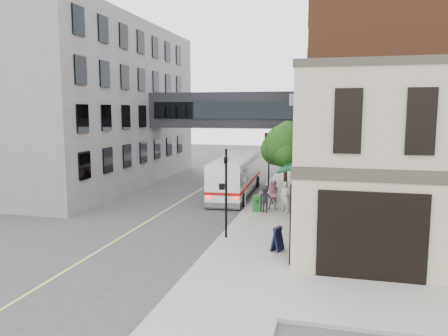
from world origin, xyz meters
The scene contains 17 objects.
ground centered at (0.00, 0.00, 0.00)m, with size 120.00×120.00×0.00m, color #38383A.
sidewalk_main centered at (2.00, 14.00, 0.07)m, with size 4.00×60.00×0.15m, color gray.
corner_building centered at (8.97, 2.00, 4.21)m, with size 10.19×8.12×8.45m.
brick_building centered at (9.98, 15.00, 6.99)m, with size 13.76×18.00×14.00m.
opposite_building centered at (-17.00, 16.00, 7.00)m, with size 14.00×24.00×14.00m, color slate.
skyway_bridge centered at (-3.00, 18.00, 6.50)m, with size 14.00×3.18×3.00m.
traffic_signal_near centered at (0.37, 2.00, 2.98)m, with size 0.44×0.22×4.60m.
traffic_signal_far centered at (0.26, 17.00, 3.34)m, with size 0.53×0.28×4.50m.
street_sign_pole centered at (0.39, 7.00, 1.93)m, with size 0.08×0.75×3.00m.
street_tree centered at (2.19, 13.22, 3.91)m, with size 3.80×3.20×5.60m.
lane_marking centered at (-5.00, 10.00, 0.01)m, with size 0.12×40.00×0.01m, color #D8CC4C.
bus centered at (-1.65, 13.70, 1.64)m, with size 3.04×11.01×2.94m.
pedestrian_a centered at (2.68, 8.30, 1.12)m, with size 0.71×0.46×1.94m, color white.
pedestrian_b centered at (1.92, 8.75, 1.11)m, with size 0.93×0.73×1.92m, color pink.
pedestrian_c centered at (1.49, 7.81, 1.02)m, with size 1.12×0.65×1.74m, color black.
newspaper_box centered at (0.97, 8.05, 0.66)m, with size 0.51×0.45×1.02m, color #16611C.
sandwich_board centered at (3.18, 0.54, 0.71)m, with size 0.40×0.62×1.11m, color black.
Camera 1 is at (5.47, -18.79, 6.58)m, focal length 35.00 mm.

